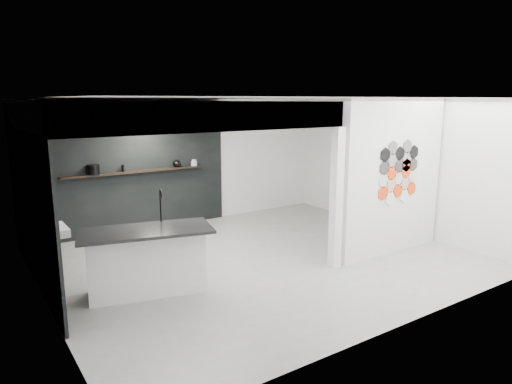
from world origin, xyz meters
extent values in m
cube|color=gray|center=(0.00, 0.00, -0.01)|extent=(7.00, 6.00, 0.01)
cube|color=silver|center=(2.23, -1.00, 1.40)|extent=(2.45, 0.15, 2.80)
cube|color=black|center=(-1.30, 2.97, 1.18)|extent=(4.40, 0.04, 2.35)
cube|color=black|center=(-3.47, 1.00, 1.18)|extent=(0.04, 4.00, 2.35)
cube|color=silver|center=(-1.30, 1.00, 2.55)|extent=(4.40, 4.00, 0.40)
cube|color=silver|center=(0.82, -1.00, 1.18)|extent=(0.16, 0.16, 2.35)
cube|color=silver|center=(-1.30, -0.92, 2.55)|extent=(4.40, 0.16, 0.40)
cube|color=silver|center=(-3.24, 0.80, 0.85)|extent=(0.40, 0.60, 0.12)
cube|color=black|center=(-1.20, 2.87, 1.30)|extent=(3.00, 0.15, 0.04)
cube|color=silver|center=(-2.19, -0.25, 0.47)|extent=(1.73, 0.98, 0.93)
cube|color=black|center=(-2.21, -0.33, 0.96)|extent=(1.99, 1.24, 0.04)
cube|color=black|center=(-1.91, -0.26, 0.97)|extent=(0.58, 0.52, 0.02)
cylinder|color=black|center=(-1.86, -0.05, 1.20)|extent=(0.03, 0.03, 0.43)
torus|color=black|center=(-1.87, -0.11, 1.41)|extent=(0.06, 0.15, 0.15)
cylinder|color=black|center=(-2.06, 2.87, 1.42)|extent=(0.28, 0.28, 0.19)
ellipsoid|color=black|center=(-0.27, 2.87, 1.40)|extent=(0.21, 0.21, 0.16)
cylinder|color=gray|center=(0.15, 2.87, 1.37)|extent=(0.17, 0.17, 0.10)
cylinder|color=gray|center=(0.15, 2.87, 1.39)|extent=(0.13, 0.13, 0.14)
cylinder|color=black|center=(-1.47, 2.87, 1.39)|extent=(0.06, 0.06, 0.15)
cylinder|color=black|center=(-2.07, 2.87, 1.37)|extent=(0.10, 0.10, 0.11)
cylinder|color=#F23A0C|center=(1.86, -1.09, 1.16)|extent=(0.26, 0.02, 0.26)
cylinder|color=beige|center=(1.86, -1.09, 1.39)|extent=(0.26, 0.02, 0.26)
cylinder|color=#2D2D2D|center=(1.86, -1.09, 1.61)|extent=(0.26, 0.02, 0.26)
cylinder|color=black|center=(1.86, -1.09, 1.84)|extent=(0.26, 0.02, 0.26)
cylinder|color=white|center=(2.06, -1.09, 1.05)|extent=(0.26, 0.02, 0.26)
cylinder|color=tan|center=(2.06, -1.09, 1.27)|extent=(0.26, 0.02, 0.26)
cylinder|color=#F23A0C|center=(2.06, -1.09, 1.50)|extent=(0.26, 0.02, 0.26)
cylinder|color=silver|center=(2.06, -1.09, 1.73)|extent=(0.26, 0.02, 0.26)
cylinder|color=black|center=(2.06, -1.09, 1.95)|extent=(0.26, 0.02, 0.26)
cylinder|color=#F23A0C|center=(2.25, -1.09, 1.16)|extent=(0.26, 0.02, 0.26)
cylinder|color=beige|center=(2.25, -1.09, 1.39)|extent=(0.26, 0.02, 0.26)
cylinder|color=#2D2D2D|center=(2.25, -1.09, 1.61)|extent=(0.26, 0.02, 0.26)
cylinder|color=black|center=(2.25, -1.09, 1.84)|extent=(0.26, 0.02, 0.26)
cylinder|color=white|center=(2.44, -1.09, 1.05)|extent=(0.26, 0.02, 0.26)
cylinder|color=tan|center=(2.44, -1.09, 1.27)|extent=(0.26, 0.02, 0.26)
cylinder|color=#F23A0C|center=(2.44, -1.09, 1.50)|extent=(0.26, 0.02, 0.26)
cylinder|color=silver|center=(2.44, -1.09, 1.73)|extent=(0.26, 0.02, 0.26)
cylinder|color=black|center=(2.44, -1.09, 1.95)|extent=(0.26, 0.02, 0.26)
cylinder|color=#F23A0C|center=(2.64, -1.09, 1.16)|extent=(0.26, 0.02, 0.26)
cylinder|color=beige|center=(2.64, -1.09, 1.39)|extent=(0.26, 0.02, 0.26)
cylinder|color=#2D2D2D|center=(2.64, -1.09, 1.61)|extent=(0.26, 0.02, 0.26)
cylinder|color=black|center=(2.64, -1.09, 1.84)|extent=(0.26, 0.02, 0.26)
cylinder|color=#F23A0C|center=(2.44, -1.09, 1.61)|extent=(0.26, 0.02, 0.26)
camera|label=1|loc=(-4.38, -6.34, 2.77)|focal=32.00mm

